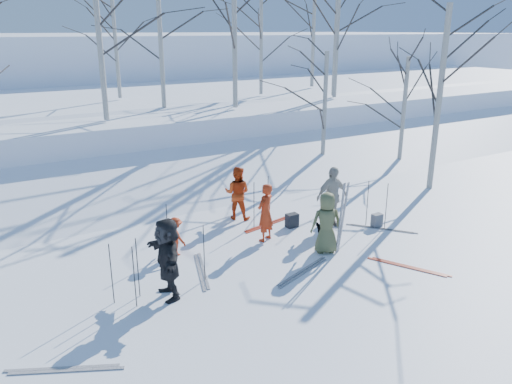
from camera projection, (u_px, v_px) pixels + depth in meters
ground at (287, 257)px, 12.46m from camera, size 120.00×120.00×0.00m
snow_ramp at (179, 182)px, 18.13m from camera, size 70.00×9.49×4.12m
snow_plateau at (105, 118)px, 26.04m from camera, size 70.00×18.00×2.20m
far_hill at (39, 71)px, 42.88m from camera, size 90.00×30.00×6.00m
skier_olive_center at (326, 223)px, 12.53m from camera, size 0.91×0.77×1.59m
skier_red_north at (265, 213)px, 13.25m from camera, size 0.68×0.58×1.58m
skier_redor_behind at (237, 193)px, 14.78m from camera, size 0.99×0.98×1.61m
skier_red_seated at (176, 236)px, 12.46m from camera, size 0.55×0.73×1.00m
skier_cream_east at (332, 197)px, 14.20m from camera, size 1.05×0.46×1.77m
skier_grey_west at (168, 258)px, 10.39m from camera, size 0.69×1.69×1.77m
dog at (325, 231)px, 13.50m from camera, size 0.51×0.55×0.44m
upright_ski_left at (340, 219)px, 12.38m from camera, size 0.10×0.17×1.90m
upright_ski_right at (343, 218)px, 12.43m from camera, size 0.13×0.23×1.89m
ski_pair_a at (381, 229)px, 14.23m from camera, size 2.05×2.09×0.02m
ski_pair_b at (408, 267)px, 11.95m from camera, size 1.76×2.06×0.02m
ski_pair_c at (202, 271)px, 11.75m from camera, size 1.32×2.02×0.02m
ski_pair_d at (64, 370)px, 8.35m from camera, size 1.70×2.06×0.02m
ski_pair_e at (269, 224)px, 14.59m from camera, size 1.01×1.99×0.02m
ski_pair_f at (303, 272)px, 11.70m from camera, size 1.41×2.03×0.02m
ski_pole_a at (254, 205)px, 14.21m from camera, size 0.02×0.02×1.34m
ski_pole_b at (168, 230)px, 12.44m from camera, size 0.02×0.02×1.34m
ski_pole_c at (386, 206)px, 14.10m from camera, size 0.02×0.02×1.34m
ski_pole_d at (204, 253)px, 11.13m from camera, size 0.02×0.02×1.34m
ski_pole_e at (367, 203)px, 14.33m from camera, size 0.02×0.02×1.34m
ski_pole_f at (268, 198)px, 14.80m from camera, size 0.02×0.02×1.34m
ski_pole_g at (134, 277)px, 10.06m from camera, size 0.02×0.02×1.34m
ski_pole_h at (138, 268)px, 10.46m from camera, size 0.02×0.02×1.34m
ski_pole_i at (111, 274)px, 10.19m from camera, size 0.02×0.02×1.34m
backpack_red at (329, 217)px, 14.57m from camera, size 0.32×0.22×0.42m
backpack_grey at (377, 220)px, 14.36m from camera, size 0.30×0.20×0.38m
backpack_dark at (292, 220)px, 14.32m from camera, size 0.34×0.24×0.40m
birch_plateau_b at (98, 27)px, 17.65m from camera, size 5.22×5.22×6.61m
birch_plateau_c at (234, 24)px, 20.57m from camera, size 5.42×5.42×6.89m
birch_plateau_d at (261, 48)px, 25.32m from camera, size 3.82×3.82×4.60m
birch_plateau_e at (337, 10)px, 24.19m from camera, size 6.37×6.37×8.24m
birch_plateau_g at (314, 26)px, 28.48m from camera, size 5.34×5.34×6.76m
birch_plateau_h at (160, 39)px, 20.77m from camera, size 4.55×4.55×5.64m
birch_plateau_j at (337, 32)px, 23.93m from camera, size 4.94×4.94×6.20m
birch_plateau_k at (116, 46)px, 23.84m from camera, size 4.02×4.02×4.88m
birch_edge_b at (439, 100)px, 16.94m from camera, size 4.97×4.97×6.24m
birch_edge_c at (404, 112)px, 20.27m from camera, size 3.68×3.68×4.41m
birch_edge_e at (324, 112)px, 19.66m from camera, size 3.85×3.85×4.64m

